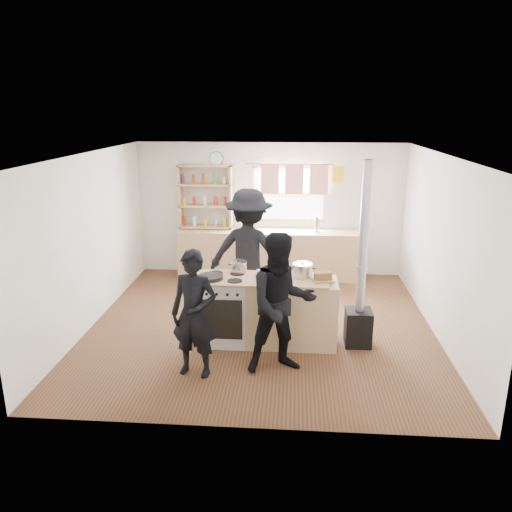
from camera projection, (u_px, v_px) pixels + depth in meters
name	position (u px, v px, depth m)	size (l,w,h in m)	color
ground	(261.00, 325.00, 7.43)	(5.00, 5.00, 0.01)	brown
back_counter	(269.00, 254.00, 9.43)	(3.40, 0.55, 0.90)	tan
shelving_unit	(206.00, 196.00, 9.32)	(1.00, 0.28, 1.20)	tan
thermos	(317.00, 225.00, 9.20)	(0.10, 0.10, 0.27)	silver
cooking_island	(269.00, 310.00, 6.76)	(1.97, 0.64, 0.93)	silver
skillet_greens	(211.00, 277.00, 6.59)	(0.40, 0.40, 0.05)	black
roast_tray	(268.00, 274.00, 6.67)	(0.33, 0.28, 0.06)	silver
stockpot_stove	(239.00, 267.00, 6.85)	(0.23, 0.23, 0.18)	silver
stockpot_counter	(302.00, 270.00, 6.67)	(0.27, 0.27, 0.21)	#B6B6B8
bread_board	(323.00, 277.00, 6.52)	(0.32, 0.26, 0.12)	tan
flue_heater	(360.00, 300.00, 6.64)	(0.35, 0.35, 2.50)	black
person_near_left	(194.00, 314.00, 5.86)	(0.57, 0.37, 1.56)	black
person_near_right	(282.00, 304.00, 5.93)	(0.84, 0.66, 1.74)	black
person_far	(249.00, 252.00, 7.63)	(1.27, 0.73, 1.96)	black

